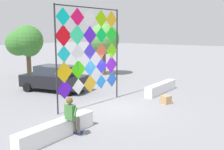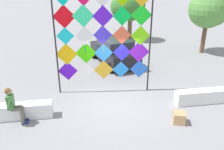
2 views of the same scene
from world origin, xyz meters
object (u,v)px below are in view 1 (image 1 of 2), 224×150
at_px(seated_vendor, 72,113).
at_px(cardboard_box_large, 166,100).
at_px(tree_far_right, 26,42).
at_px(tree_broadleaf, 104,40).
at_px(parked_car, 55,78).
at_px(kite_display_rack, 90,50).

distance_m(seated_vendor, cardboard_box_large, 5.98).
distance_m(seated_vendor, tree_far_right, 13.50).
bearing_deg(tree_broadleaf, parked_car, -169.15).
height_order(parked_car, tree_far_right, tree_far_right).
xyz_separation_m(tree_far_right, tree_broadleaf, (4.51, -4.31, 0.11)).
relative_size(kite_display_rack, tree_broadleaf, 1.11).
height_order(kite_display_rack, parked_car, kite_display_rack).
height_order(cardboard_box_large, tree_broadleaf, tree_broadleaf).
bearing_deg(seated_vendor, tree_far_right, 59.46).
distance_m(parked_car, tree_far_right, 6.33).
relative_size(parked_car, cardboard_box_large, 10.04).
bearing_deg(cardboard_box_large, tree_far_right, 85.82).
distance_m(cardboard_box_large, tree_far_right, 12.70).
xyz_separation_m(kite_display_rack, parked_car, (1.13, 3.80, -1.96)).
distance_m(parked_car, cardboard_box_large, 6.94).
relative_size(parked_car, tree_broadleaf, 1.01).
relative_size(seated_vendor, tree_broadleaf, 0.33).
bearing_deg(tree_broadleaf, seated_vendor, -147.52).
bearing_deg(parked_car, tree_broadleaf, 10.85).
height_order(seated_vendor, tree_far_right, tree_far_right).
bearing_deg(cardboard_box_large, seated_vendor, 171.37).
bearing_deg(tree_broadleaf, kite_display_rack, -146.96).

